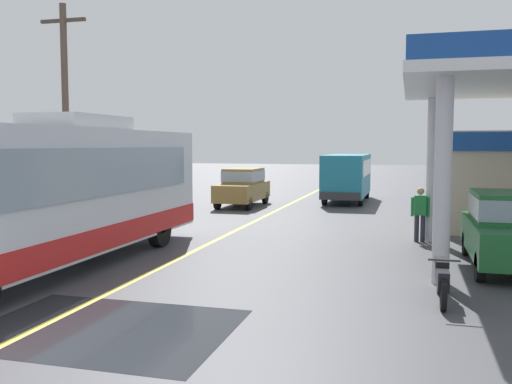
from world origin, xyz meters
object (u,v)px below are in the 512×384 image
object	(u,v)px
motorcycle_parked_forecourt	(442,278)
coach_bus_main	(56,197)
car_at_pump	(507,226)
pedestrian_near_pump	(420,211)
car_trailing_behind_bus	(243,185)
minibus_opposing_lane	(347,173)

from	to	relation	value
motorcycle_parked_forecourt	coach_bus_main	bearing A→B (deg)	176.40
car_at_pump	pedestrian_near_pump	distance (m)	3.79
car_trailing_behind_bus	minibus_opposing_lane	bearing A→B (deg)	37.92
motorcycle_parked_forecourt	pedestrian_near_pump	distance (m)	6.71
pedestrian_near_pump	car_trailing_behind_bus	size ratio (longest dim) A/B	0.40
motorcycle_parked_forecourt	car_trailing_behind_bus	bearing A→B (deg)	119.30
coach_bus_main	minibus_opposing_lane	bearing A→B (deg)	74.66
minibus_opposing_lane	car_trailing_behind_bus	xyz separation A→B (m)	(-4.61, -3.59, -0.46)
car_at_pump	motorcycle_parked_forecourt	world-z (taller)	car_at_pump
car_at_pump	motorcycle_parked_forecourt	size ratio (longest dim) A/B	2.33
coach_bus_main	car_at_pump	bearing A→B (deg)	15.62
car_at_pump	car_trailing_behind_bus	world-z (taller)	same
coach_bus_main	minibus_opposing_lane	size ratio (longest dim) A/B	1.80
car_at_pump	car_trailing_behind_bus	bearing A→B (deg)	131.09
coach_bus_main	motorcycle_parked_forecourt	size ratio (longest dim) A/B	6.13
minibus_opposing_lane	motorcycle_parked_forecourt	world-z (taller)	minibus_opposing_lane
car_at_pump	motorcycle_parked_forecourt	distance (m)	3.84
car_at_pump	car_trailing_behind_bus	distance (m)	15.21
coach_bus_main	car_trailing_behind_bus	size ratio (longest dim) A/B	2.63
coach_bus_main	pedestrian_near_pump	bearing A→B (deg)	36.22
coach_bus_main	pedestrian_near_pump	xyz separation A→B (m)	(8.39, 6.14, -0.79)
coach_bus_main	car_trailing_behind_bus	world-z (taller)	coach_bus_main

